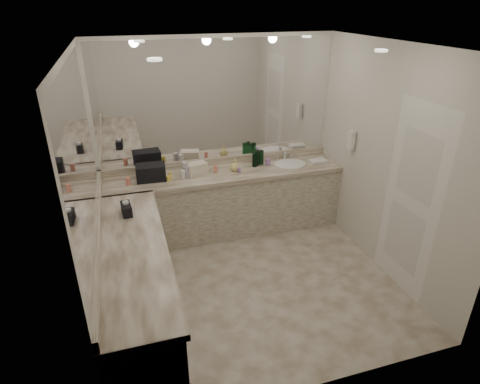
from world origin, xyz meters
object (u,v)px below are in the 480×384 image
object	(u,v)px
wall_phone	(351,140)
black_toiletry_bag	(151,172)
soap_bottle_b	(187,169)
soap_bottle_c	(235,165)
sink	(290,164)
cream_cosmetic_case	(196,168)
soap_bottle_a	(163,172)
hand_towel	(318,161)

from	to	relation	value
wall_phone	black_toiletry_bag	size ratio (longest dim) A/B	0.66
soap_bottle_b	soap_bottle_c	bearing A→B (deg)	-1.34
sink	soap_bottle_c	xyz separation A→B (m)	(-0.80, -0.01, 0.09)
sink	cream_cosmetic_case	bearing A→B (deg)	178.15
cream_cosmetic_case	soap_bottle_a	bearing A→B (deg)	170.41
sink	soap_bottle_c	world-z (taller)	soap_bottle_c
wall_phone	soap_bottle_c	xyz separation A→B (m)	(-1.41, 0.49, -0.37)
soap_bottle_b	soap_bottle_a	bearing A→B (deg)	-179.45
soap_bottle_a	soap_bottle_b	xyz separation A→B (m)	(0.31, 0.00, 0.01)
cream_cosmetic_case	soap_bottle_a	xyz separation A→B (m)	(-0.43, -0.04, 0.02)
soap_bottle_a	cream_cosmetic_case	bearing A→B (deg)	4.80
black_toiletry_bag	soap_bottle_c	xyz separation A→B (m)	(1.10, -0.03, -0.02)
wall_phone	soap_bottle_a	xyz separation A→B (m)	(-2.35, 0.51, -0.36)
wall_phone	hand_towel	size ratio (longest dim) A/B	1.06
hand_towel	soap_bottle_b	world-z (taller)	soap_bottle_b
sink	soap_bottle_b	size ratio (longest dim) A/B	2.23
black_toiletry_bag	soap_bottle_a	bearing A→B (deg)	-5.25
cream_cosmetic_case	soap_bottle_a	world-z (taller)	soap_bottle_a
wall_phone	hand_towel	world-z (taller)	wall_phone
black_toiletry_bag	hand_towel	size ratio (longest dim) A/B	1.61
soap_bottle_c	black_toiletry_bag	bearing A→B (deg)	178.63
cream_cosmetic_case	hand_towel	size ratio (longest dim) A/B	1.18
soap_bottle_b	soap_bottle_c	distance (m)	0.64
sink	wall_phone	bearing A→B (deg)	-39.57
soap_bottle_a	soap_bottle_b	size ratio (longest dim) A/B	0.94
sink	wall_phone	xyz separation A→B (m)	(0.61, -0.50, 0.46)
hand_towel	soap_bottle_b	xyz separation A→B (m)	(-1.84, 0.07, 0.08)
cream_cosmetic_case	soap_bottle_c	xyz separation A→B (m)	(0.51, -0.05, 0.01)
cream_cosmetic_case	soap_bottle_c	size ratio (longest dim) A/B	1.60
sink	soap_bottle_a	bearing A→B (deg)	179.80
wall_phone	soap_bottle_b	bearing A→B (deg)	166.03
hand_towel	soap_bottle_a	xyz separation A→B (m)	(-2.15, 0.07, 0.07)
sink	soap_bottle_c	distance (m)	0.81
wall_phone	soap_bottle_c	distance (m)	1.54
sink	cream_cosmetic_case	size ratio (longest dim) A/B	1.65
cream_cosmetic_case	soap_bottle_b	distance (m)	0.13
black_toiletry_bag	hand_towel	bearing A→B (deg)	-2.04
soap_bottle_a	black_toiletry_bag	bearing A→B (deg)	174.75
wall_phone	soap_bottle_c	size ratio (longest dim) A/B	1.45
black_toiletry_bag	soap_bottle_b	bearing A→B (deg)	-1.41
cream_cosmetic_case	sink	bearing A→B (deg)	-16.24
black_toiletry_bag	cream_cosmetic_case	xyz separation A→B (m)	(0.59, 0.02, -0.03)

